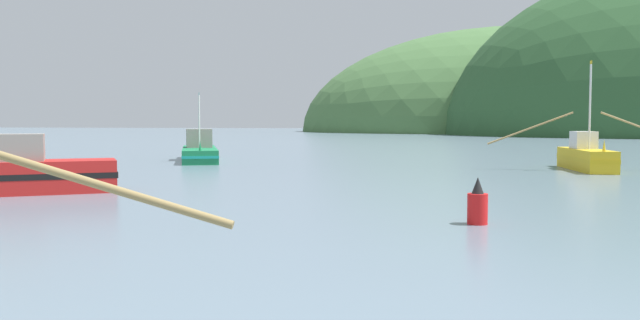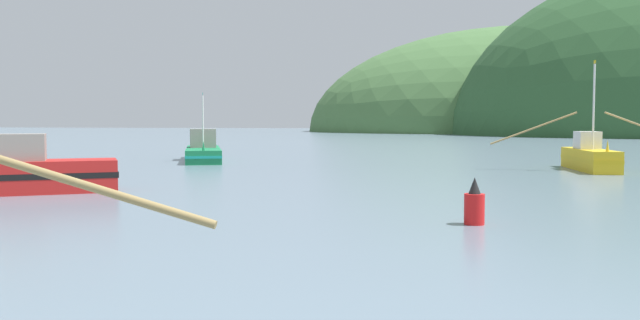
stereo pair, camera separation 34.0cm
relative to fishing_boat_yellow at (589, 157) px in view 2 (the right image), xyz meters
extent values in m
ellipsoid|color=#47703D|center=(6.17, 164.29, -0.84)|extent=(126.21, 100.97, 63.30)
cube|color=gold|center=(0.01, -0.06, -0.17)|extent=(2.44, 7.70, 1.34)
cube|color=gold|center=(0.01, -0.06, -0.11)|extent=(2.47, 7.77, 0.24)
cone|color=gold|center=(0.35, -3.52, 0.85)|extent=(0.22, 0.22, 0.70)
cube|color=silver|center=(-0.05, 0.54, 1.05)|extent=(1.48, 1.90, 1.11)
cylinder|color=silver|center=(0.07, -0.65, 3.15)|extent=(0.12, 0.12, 5.31)
cube|color=gold|center=(0.07, -0.65, 5.92)|extent=(0.07, 0.36, 0.20)
cylinder|color=#997F4C|center=(-3.47, -0.41, 1.81)|extent=(5.32, 0.65, 2.13)
cube|color=red|center=(-26.74, -19.84, -0.14)|extent=(8.79, 6.82, 1.40)
cube|color=black|center=(-26.74, -19.84, -0.07)|extent=(8.87, 6.88, 0.25)
cube|color=gray|center=(-26.17, -19.48, 1.13)|extent=(2.42, 2.39, 1.15)
cube|color=#197A47|center=(-27.87, 4.07, -0.33)|extent=(6.74, 11.22, 1.02)
cube|color=teal|center=(-27.87, 4.07, -0.28)|extent=(6.80, 11.33, 0.18)
cone|color=#197A47|center=(-25.86, -0.63, 0.53)|extent=(0.26, 0.26, 0.70)
cube|color=gray|center=(-28.27, 5.00, 0.92)|extent=(2.93, 3.31, 1.48)
cylinder|color=silver|center=(-27.61, 3.46, 2.22)|extent=(0.12, 0.12, 4.09)
cube|color=teal|center=(-27.61, 3.46, 4.39)|extent=(0.17, 0.34, 0.20)
cylinder|color=red|center=(-7.38, -23.96, -0.38)|extent=(0.61, 0.61, 0.92)
cone|color=black|center=(-7.38, -23.96, 0.33)|extent=(0.36, 0.36, 0.50)
camera|label=1|loc=(-7.98, -43.86, 2.23)|focal=36.47mm
camera|label=2|loc=(-7.65, -43.79, 2.23)|focal=36.47mm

